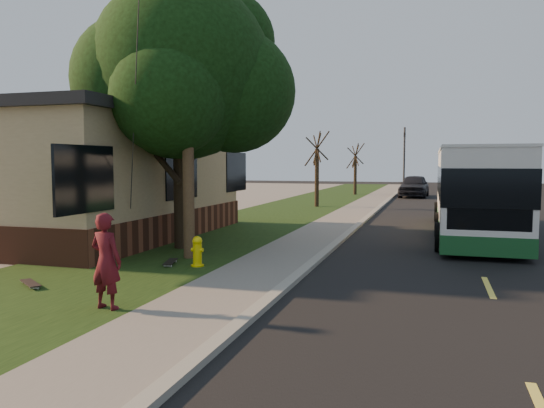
{
  "coord_description": "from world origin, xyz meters",
  "views": [
    {
      "loc": [
        2.85,
        -11.66,
        2.6
      ],
      "look_at": [
        -1.2,
        1.64,
        1.5
      ],
      "focal_mm": 35.0,
      "sensor_mm": 36.0,
      "label": 1
    }
  ],
  "objects": [
    {
      "name": "building_lot",
      "position": [
        -14.5,
        10.0,
        0.02
      ],
      "size": [
        15.0,
        80.0,
        0.04
      ],
      "primitive_type": "cube",
      "color": "slate",
      "rests_on": "ground"
    },
    {
      "name": "skateboard_spare",
      "position": [
        -4.98,
        -2.91,
        0.13
      ],
      "size": [
        0.82,
        0.66,
        0.08
      ],
      "color": "black",
      "rests_on": "grass_verge"
    },
    {
      "name": "traffic_signal",
      "position": [
        0.5,
        34.0,
        3.16
      ],
      "size": [
        0.18,
        0.22,
        5.5
      ],
      "color": "#2D2D30",
      "rests_on": "ground"
    },
    {
      "name": "bare_tree_far",
      "position": [
        -3.0,
        30.0,
        2.0
      ],
      "size": [
        1.38,
        1.21,
        4.03
      ],
      "color": "black",
      "rests_on": "grass_verge"
    },
    {
      "name": "fire_hydrant",
      "position": [
        -2.6,
        0.0,
        0.43
      ],
      "size": [
        0.32,
        0.32,
        0.74
      ],
      "color": "yellow",
      "rests_on": "grass_verge"
    },
    {
      "name": "dumpster",
      "position": [
        -8.75,
        9.69,
        0.62
      ],
      "size": [
        1.51,
        1.31,
        1.16
      ],
      "color": "black",
      "rests_on": "building_lot"
    },
    {
      "name": "leafy_tree",
      "position": [
        -4.17,
        2.65,
        5.17
      ],
      "size": [
        6.3,
        6.0,
        7.8
      ],
      "color": "black",
      "rests_on": "grass_verge"
    },
    {
      "name": "skateboard_main",
      "position": [
        -3.34,
        0.02,
        0.13
      ],
      "size": [
        0.45,
        0.9,
        0.08
      ],
      "color": "black",
      "rests_on": "grass_verge"
    },
    {
      "name": "transit_bus",
      "position": [
        4.24,
        8.47,
        1.63
      ],
      "size": [
        2.61,
        11.32,
        3.06
      ],
      "color": "silver",
      "rests_on": "ground"
    },
    {
      "name": "bare_tree_near",
      "position": [
        -3.5,
        18.0,
        2.15
      ],
      "size": [
        1.38,
        1.21,
        4.31
      ],
      "color": "black",
      "rests_on": "grass_verge"
    },
    {
      "name": "skateboarder",
      "position": [
        -2.5,
        -3.89,
        0.91
      ],
      "size": [
        0.66,
        0.47,
        1.67
      ],
      "primitive_type": "imported",
      "rotation": [
        0.0,
        0.0,
        3.01
      ],
      "color": "#4E0F18",
      "rests_on": "grass_verge"
    },
    {
      "name": "sidewalk",
      "position": [
        -1.0,
        10.0,
        0.04
      ],
      "size": [
        2.0,
        80.0,
        0.08
      ],
      "primitive_type": "cube",
      "color": "slate",
      "rests_on": "ground"
    },
    {
      "name": "ground",
      "position": [
        0.0,
        0.0,
        0.0
      ],
      "size": [
        120.0,
        120.0,
        0.0
      ],
      "primitive_type": "plane",
      "color": "black",
      "rests_on": "ground"
    },
    {
      "name": "distant_car",
      "position": [
        1.5,
        29.29,
        0.84
      ],
      "size": [
        2.26,
        5.04,
        1.68
      ],
      "primitive_type": "imported",
      "rotation": [
        0.0,
        0.0,
        -0.06
      ],
      "color": "black",
      "rests_on": "ground"
    },
    {
      "name": "curb",
      "position": [
        0.0,
        10.0,
        0.06
      ],
      "size": [
        0.25,
        80.0,
        0.12
      ],
      "primitive_type": "cube",
      "color": "gray",
      "rests_on": "ground"
    },
    {
      "name": "grass_verge",
      "position": [
        -4.5,
        10.0,
        0.04
      ],
      "size": [
        5.0,
        80.0,
        0.07
      ],
      "primitive_type": "cube",
      "color": "black",
      "rests_on": "ground"
    },
    {
      "name": "road",
      "position": [
        4.0,
        10.0,
        0.01
      ],
      "size": [
        8.0,
        80.0,
        0.01
      ],
      "primitive_type": "cube",
      "color": "black",
      "rests_on": "ground"
    },
    {
      "name": "utility_pole",
      "position": [
        -3.31,
        0.99,
        4.63
      ],
      "size": [
        2.86,
        3.21,
        9.07
      ],
      "color": "#473321",
      "rests_on": "ground"
    }
  ]
}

